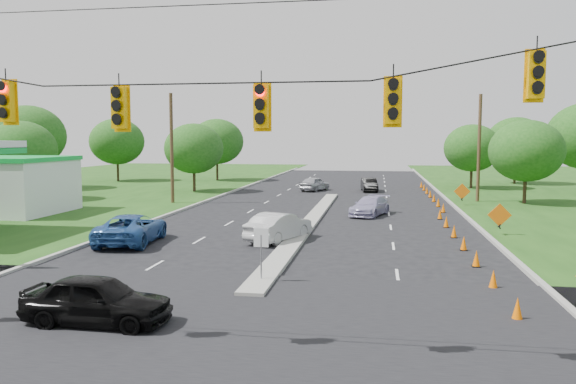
# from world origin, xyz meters

# --- Properties ---
(ground) EXTENTS (160.00, 160.00, 0.00)m
(ground) POSITION_xyz_m (0.00, 0.00, 0.00)
(ground) COLOR black
(ground) RESTS_ON ground
(cross_street) EXTENTS (160.00, 14.00, 0.02)m
(cross_street) POSITION_xyz_m (0.00, 0.00, 0.00)
(cross_street) COLOR black
(cross_street) RESTS_ON ground
(curb_left) EXTENTS (0.25, 110.00, 0.16)m
(curb_left) POSITION_xyz_m (-10.10, 30.00, 0.00)
(curb_left) COLOR gray
(curb_left) RESTS_ON ground
(curb_right) EXTENTS (0.25, 110.00, 0.16)m
(curb_right) POSITION_xyz_m (10.10, 30.00, 0.00)
(curb_right) COLOR gray
(curb_right) RESTS_ON ground
(median) EXTENTS (1.00, 34.00, 0.18)m
(median) POSITION_xyz_m (0.00, 21.00, 0.00)
(median) COLOR gray
(median) RESTS_ON ground
(median_sign) EXTENTS (0.55, 0.06, 2.05)m
(median_sign) POSITION_xyz_m (0.00, 6.00, 1.46)
(median_sign) COLOR gray
(median_sign) RESTS_ON ground
(signal_span) EXTENTS (25.60, 0.32, 9.00)m
(signal_span) POSITION_xyz_m (-0.05, -1.00, 4.97)
(signal_span) COLOR #422D1C
(signal_span) RESTS_ON ground
(utility_pole_far_left) EXTENTS (0.28, 0.28, 9.00)m
(utility_pole_far_left) POSITION_xyz_m (-12.50, 30.00, 4.50)
(utility_pole_far_left) COLOR #422D1C
(utility_pole_far_left) RESTS_ON ground
(utility_pole_far_right) EXTENTS (0.28, 0.28, 9.00)m
(utility_pole_far_right) POSITION_xyz_m (12.50, 35.00, 4.50)
(utility_pole_far_right) COLOR #422D1C
(utility_pole_far_right) RESTS_ON ground
(cone_0) EXTENTS (0.32, 0.32, 0.70)m
(cone_0) POSITION_xyz_m (8.29, 3.00, 0.35)
(cone_0) COLOR #FF6900
(cone_0) RESTS_ON ground
(cone_1) EXTENTS (0.32, 0.32, 0.70)m
(cone_1) POSITION_xyz_m (8.29, 6.50, 0.35)
(cone_1) COLOR #FF6900
(cone_1) RESTS_ON ground
(cone_2) EXTENTS (0.32, 0.32, 0.70)m
(cone_2) POSITION_xyz_m (8.29, 10.00, 0.35)
(cone_2) COLOR #FF6900
(cone_2) RESTS_ON ground
(cone_3) EXTENTS (0.32, 0.32, 0.70)m
(cone_3) POSITION_xyz_m (8.29, 13.50, 0.35)
(cone_3) COLOR #FF6900
(cone_3) RESTS_ON ground
(cone_4) EXTENTS (0.32, 0.32, 0.70)m
(cone_4) POSITION_xyz_m (8.29, 17.00, 0.35)
(cone_4) COLOR #FF6900
(cone_4) RESTS_ON ground
(cone_5) EXTENTS (0.32, 0.32, 0.70)m
(cone_5) POSITION_xyz_m (8.29, 20.50, 0.35)
(cone_5) COLOR #FF6900
(cone_5) RESTS_ON ground
(cone_6) EXTENTS (0.32, 0.32, 0.70)m
(cone_6) POSITION_xyz_m (8.29, 24.00, 0.35)
(cone_6) COLOR #FF6900
(cone_6) RESTS_ON ground
(cone_7) EXTENTS (0.32, 0.32, 0.70)m
(cone_7) POSITION_xyz_m (8.89, 27.50, 0.35)
(cone_7) COLOR #FF6900
(cone_7) RESTS_ON ground
(cone_8) EXTENTS (0.32, 0.32, 0.70)m
(cone_8) POSITION_xyz_m (8.89, 31.00, 0.35)
(cone_8) COLOR #FF6900
(cone_8) RESTS_ON ground
(cone_9) EXTENTS (0.32, 0.32, 0.70)m
(cone_9) POSITION_xyz_m (8.89, 34.50, 0.35)
(cone_9) COLOR #FF6900
(cone_9) RESTS_ON ground
(cone_10) EXTENTS (0.32, 0.32, 0.70)m
(cone_10) POSITION_xyz_m (8.89, 38.00, 0.35)
(cone_10) COLOR #FF6900
(cone_10) RESTS_ON ground
(cone_11) EXTENTS (0.32, 0.32, 0.70)m
(cone_11) POSITION_xyz_m (8.89, 41.50, 0.35)
(cone_11) COLOR #FF6900
(cone_11) RESTS_ON ground
(cone_12) EXTENTS (0.32, 0.32, 0.70)m
(cone_12) POSITION_xyz_m (8.89, 45.00, 0.35)
(cone_12) COLOR #FF6900
(cone_12) RESTS_ON ground
(cone_13) EXTENTS (0.32, 0.32, 0.70)m
(cone_13) POSITION_xyz_m (8.89, 48.50, 0.35)
(cone_13) COLOR #FF6900
(cone_13) RESTS_ON ground
(work_sign_1) EXTENTS (1.27, 0.58, 1.37)m
(work_sign_1) POSITION_xyz_m (10.80, 18.00, 1.09)
(work_sign_1) COLOR black
(work_sign_1) RESTS_ON ground
(work_sign_2) EXTENTS (1.27, 0.58, 1.37)m
(work_sign_2) POSITION_xyz_m (10.80, 32.00, 1.09)
(work_sign_2) COLOR black
(work_sign_2) RESTS_ON ground
(tree_2) EXTENTS (5.88, 5.88, 6.86)m
(tree_2) POSITION_xyz_m (-26.00, 30.00, 4.34)
(tree_2) COLOR black
(tree_2) RESTS_ON ground
(tree_3) EXTENTS (7.56, 7.56, 8.82)m
(tree_3) POSITION_xyz_m (-32.00, 40.00, 5.58)
(tree_3) COLOR black
(tree_3) RESTS_ON ground
(tree_4) EXTENTS (6.72, 6.72, 7.84)m
(tree_4) POSITION_xyz_m (-28.00, 52.00, 4.96)
(tree_4) COLOR black
(tree_4) RESTS_ON ground
(tree_5) EXTENTS (5.88, 5.88, 6.86)m
(tree_5) POSITION_xyz_m (-14.00, 40.00, 4.34)
(tree_5) COLOR black
(tree_5) RESTS_ON ground
(tree_6) EXTENTS (6.72, 6.72, 7.84)m
(tree_6) POSITION_xyz_m (-16.00, 55.00, 4.96)
(tree_6) COLOR black
(tree_6) RESTS_ON ground
(tree_9) EXTENTS (5.88, 5.88, 6.86)m
(tree_9) POSITION_xyz_m (16.00, 34.00, 4.34)
(tree_9) COLOR black
(tree_9) RESTS_ON ground
(tree_11) EXTENTS (6.72, 6.72, 7.84)m
(tree_11) POSITION_xyz_m (20.00, 55.00, 4.96)
(tree_11) COLOR black
(tree_11) RESTS_ON ground
(tree_12) EXTENTS (5.88, 5.88, 6.86)m
(tree_12) POSITION_xyz_m (14.00, 48.00, 4.34)
(tree_12) COLOR black
(tree_12) RESTS_ON ground
(black_sedan) EXTENTS (4.29, 1.80, 1.45)m
(black_sedan) POSITION_xyz_m (-3.67, 0.70, 0.72)
(black_sedan) COLOR black
(black_sedan) RESTS_ON ground
(white_sedan) EXTENTS (3.09, 4.78, 1.49)m
(white_sedan) POSITION_xyz_m (-0.86, 14.62, 0.74)
(white_sedan) COLOR #B2B2B2
(white_sedan) RESTS_ON ground
(blue_pickup) EXTENTS (3.00, 5.64, 1.51)m
(blue_pickup) POSITION_xyz_m (-8.14, 12.73, 0.75)
(blue_pickup) COLOR #265291
(blue_pickup) RESTS_ON ground
(silver_car_far) EXTENTS (3.13, 4.85, 1.31)m
(silver_car_far) POSITION_xyz_m (3.67, 25.16, 0.65)
(silver_car_far) COLOR #A19ABF
(silver_car_far) RESTS_ON ground
(silver_car_oncoming) EXTENTS (3.12, 4.57, 1.45)m
(silver_car_oncoming) POSITION_xyz_m (-2.21, 43.00, 0.72)
(silver_car_oncoming) COLOR #A1A1A7
(silver_car_oncoming) RESTS_ON ground
(dark_car_receding) EXTENTS (1.91, 4.26, 1.36)m
(dark_car_receding) POSITION_xyz_m (3.34, 43.18, 0.68)
(dark_car_receding) COLOR black
(dark_car_receding) RESTS_ON ground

